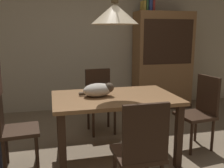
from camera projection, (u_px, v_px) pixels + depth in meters
back_wall at (88, 33)px, 4.79m from camera, size 6.40×0.10×2.90m
dining_table at (115, 105)px, 2.90m from camera, size 1.40×0.90×0.75m
chair_far_back at (100, 98)px, 3.77m from camera, size 0.43×0.43×0.93m
chair_right_side at (200, 109)px, 3.20m from camera, size 0.44×0.44×0.93m
chair_near_front at (141, 149)px, 2.10m from camera, size 0.40×0.40×0.93m
chair_left_side at (11, 124)px, 2.66m from camera, size 0.43×0.43×0.93m
cat_sleeping at (99, 90)px, 2.86m from camera, size 0.40×0.28×0.16m
pendant_lamp at (115, 13)px, 2.70m from camera, size 0.52×0.52×1.30m
hutch_bookcase at (162, 63)px, 4.91m from camera, size 1.12×0.45×1.85m
book_yellow_short at (143, 6)px, 4.61m from camera, size 0.04×0.20×0.18m
book_green_slim at (146, 4)px, 4.61m from camera, size 0.03×0.20×0.26m
book_blue_wide at (149, 5)px, 4.63m from camera, size 0.06×0.24×0.24m
book_red_tall at (152, 3)px, 4.64m from camera, size 0.04×0.22×0.28m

